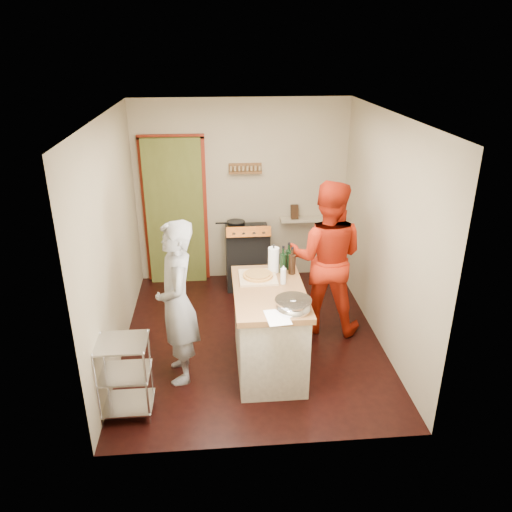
# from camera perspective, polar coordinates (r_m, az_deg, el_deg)

# --- Properties ---
(floor) EXTENTS (3.50, 3.50, 0.00)m
(floor) POSITION_cam_1_polar(r_m,az_deg,el_deg) (6.08, -0.49, -9.27)
(floor) COLOR black
(floor) RESTS_ON ground
(back_wall) EXTENTS (3.00, 0.44, 2.60)m
(back_wall) POSITION_cam_1_polar(r_m,az_deg,el_deg) (7.22, -6.74, 5.91)
(back_wall) COLOR tan
(back_wall) RESTS_ON ground
(left_wall) EXTENTS (0.04, 3.50, 2.60)m
(left_wall) POSITION_cam_1_polar(r_m,az_deg,el_deg) (5.58, -16.08, 1.66)
(left_wall) COLOR tan
(left_wall) RESTS_ON ground
(right_wall) EXTENTS (0.04, 3.50, 2.60)m
(right_wall) POSITION_cam_1_polar(r_m,az_deg,el_deg) (5.79, 14.45, 2.62)
(right_wall) COLOR tan
(right_wall) RESTS_ON ground
(ceiling) EXTENTS (3.00, 3.50, 0.02)m
(ceiling) POSITION_cam_1_polar(r_m,az_deg,el_deg) (5.16, -0.59, 15.92)
(ceiling) COLOR white
(ceiling) RESTS_ON back_wall
(stove) EXTENTS (0.60, 0.63, 1.00)m
(stove) POSITION_cam_1_polar(r_m,az_deg,el_deg) (7.13, -1.01, -0.01)
(stove) COLOR black
(stove) RESTS_ON ground
(wire_shelving) EXTENTS (0.48, 0.40, 0.80)m
(wire_shelving) POSITION_cam_1_polar(r_m,az_deg,el_deg) (4.91, -14.81, -12.91)
(wire_shelving) COLOR silver
(wire_shelving) RESTS_ON ground
(island) EXTENTS (0.73, 1.34, 1.25)m
(island) POSITION_cam_1_polar(r_m,az_deg,el_deg) (5.33, 1.54, -8.12)
(island) COLOR beige
(island) RESTS_ON ground
(person_stripe) EXTENTS (0.50, 0.68, 1.73)m
(person_stripe) POSITION_cam_1_polar(r_m,az_deg,el_deg) (5.07, -9.00, -5.35)
(person_stripe) COLOR #B6B6BB
(person_stripe) RESTS_ON ground
(person_red) EXTENTS (1.08, 0.95, 1.86)m
(person_red) POSITION_cam_1_polar(r_m,az_deg,el_deg) (5.93, 8.04, -0.20)
(person_red) COLOR #AD200B
(person_red) RESTS_ON ground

